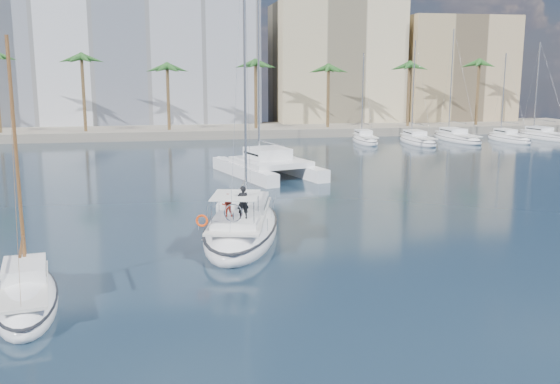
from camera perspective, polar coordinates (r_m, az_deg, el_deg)
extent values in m
plane|color=black|center=(33.39, 0.05, -5.27)|extent=(160.00, 160.00, 0.00)
cube|color=gray|center=(93.10, -6.82, 5.58)|extent=(120.00, 14.00, 1.20)
cube|color=silver|center=(104.79, -14.17, 13.27)|extent=(42.00, 16.00, 28.00)
cube|color=beige|center=(105.25, 5.01, 11.37)|extent=(20.00, 14.00, 20.00)
cube|color=tan|center=(110.40, 15.52, 10.48)|extent=(18.00, 12.00, 18.00)
cylinder|color=brown|center=(88.79, -6.72, 8.33)|extent=(0.44, 0.44, 10.50)
sphere|color=#24561F|center=(88.70, -6.79, 11.72)|extent=(3.60, 3.60, 3.60)
cylinder|color=brown|center=(97.14, 13.95, 8.31)|extent=(0.44, 0.44, 10.50)
sphere|color=#24561F|center=(97.06, 14.09, 11.41)|extent=(3.60, 3.60, 3.60)
ellipsoid|color=white|center=(35.87, -3.51, -3.50)|extent=(6.70, 13.07, 2.59)
ellipsoid|color=black|center=(35.78, -3.52, -2.93)|extent=(6.76, 13.19, 0.18)
cube|color=silver|center=(35.40, -3.57, -2.05)|extent=(4.88, 9.77, 0.12)
cube|color=white|center=(36.72, -3.34, -1.00)|extent=(3.53, 4.58, 0.60)
cube|color=black|center=(36.72, -3.34, -0.97)|extent=(3.44, 4.12, 0.14)
cylinder|color=#B7BABF|center=(37.34, -3.24, 11.40)|extent=(0.15, 0.15, 16.38)
cylinder|color=#B7BABF|center=(35.43, -3.54, 0.54)|extent=(1.25, 4.94, 0.11)
cube|color=white|center=(33.02, -4.03, -2.59)|extent=(3.02, 3.58, 0.36)
cube|color=white|center=(32.61, -4.08, -0.30)|extent=(3.02, 3.58, 0.04)
torus|color=silver|center=(31.71, -4.29, -1.93)|extent=(0.94, 0.27, 0.96)
torus|color=#E83F0C|center=(31.54, -7.15, -2.62)|extent=(0.66, 0.33, 0.64)
imported|color=black|center=(32.40, -3.42, -0.95)|extent=(0.68, 0.49, 1.74)
imported|color=maroon|center=(33.02, -4.83, -1.19)|extent=(0.65, 0.53, 1.23)
ellipsoid|color=white|center=(27.49, -22.21, -9.16)|extent=(3.79, 8.19, 1.85)
ellipsoid|color=black|center=(27.40, -22.25, -8.64)|extent=(3.83, 8.27, 0.18)
cube|color=silver|center=(27.12, -22.33, -7.87)|extent=(2.75, 6.13, 0.12)
cube|color=white|center=(27.88, -22.33, -6.59)|extent=(2.08, 2.82, 0.60)
cube|color=black|center=(27.88, -22.33, -6.55)|extent=(2.05, 2.53, 0.14)
cylinder|color=brown|center=(27.82, -22.96, 2.99)|extent=(0.15, 0.15, 9.74)
cylinder|color=brown|center=(26.90, -22.56, -4.57)|extent=(0.65, 3.15, 0.11)
cube|color=white|center=(55.71, -3.37, 1.92)|extent=(4.58, 11.87, 1.10)
cube|color=white|center=(57.78, 1.01, 2.27)|extent=(4.58, 11.87, 1.10)
cube|color=white|center=(56.06, -0.87, 2.78)|extent=(7.08, 7.89, 0.50)
cube|color=white|center=(56.50, -1.15, 3.56)|extent=(4.20, 4.40, 1.00)
cube|color=black|center=(56.49, -1.15, 3.61)|extent=(4.08, 3.95, 0.18)
cylinder|color=#B7BABF|center=(57.64, -1.97, 11.20)|extent=(0.18, 0.18, 16.04)
ellipsoid|color=silver|center=(33.74, -6.25, -4.30)|extent=(0.23, 0.44, 0.21)
sphere|color=silver|center=(33.94, -6.28, -4.17)|extent=(0.12, 0.12, 0.12)
cube|color=gray|center=(33.72, -6.79, -4.27)|extent=(0.51, 0.18, 0.12)
cube|color=gray|center=(33.76, -5.72, -4.23)|extent=(0.51, 0.18, 0.12)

